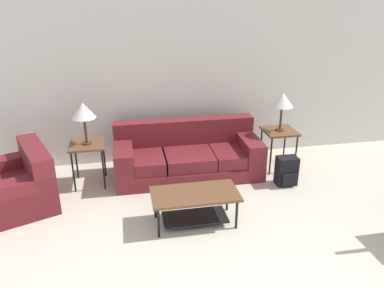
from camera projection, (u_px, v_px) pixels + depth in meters
wall_back at (180, 83)px, 6.14m from camera, size 8.78×0.06×2.60m
couch at (187, 157)px, 5.88m from camera, size 2.25×0.96×0.82m
armchair at (17, 186)px, 5.01m from camera, size 1.26×1.35×0.80m
coffee_table at (195, 201)px, 4.60m from camera, size 1.07×0.54×0.43m
side_table_left at (88, 148)px, 5.46m from camera, size 0.50×0.52×0.65m
side_table_right at (279, 135)px, 5.98m from camera, size 0.50×0.52×0.65m
table_lamp_left at (83, 111)px, 5.25m from camera, size 0.34×0.34×0.61m
table_lamp_right at (283, 100)px, 5.76m from camera, size 0.34×0.34×0.61m
backpack at (287, 171)px, 5.58m from camera, size 0.30×0.28×0.44m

